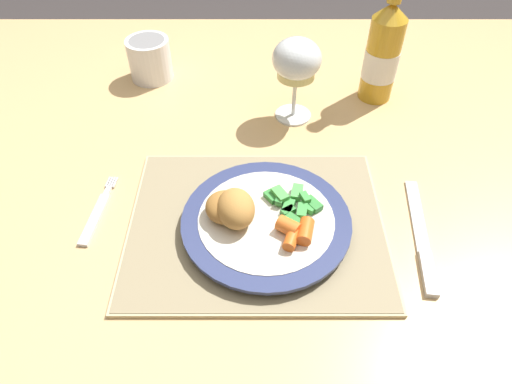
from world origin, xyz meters
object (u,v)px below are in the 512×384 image
object	(u,v)px
dinner_plate	(266,222)
table_knife	(422,243)
bottle	(382,53)
drinking_cup	(149,58)
dining_table	(273,168)
fork	(96,214)
wine_glass	(296,63)

from	to	relation	value
dinner_plate	table_knife	distance (m)	0.22
bottle	drinking_cup	world-z (taller)	bottle
dining_table	table_knife	bearing A→B (deg)	-51.88
table_knife	drinking_cup	xyz separation A→B (m)	(-0.45, 0.44, 0.04)
dining_table	dinner_plate	size ratio (longest dim) A/B	5.85
drinking_cup	bottle	bearing A→B (deg)	-8.94
bottle	dining_table	bearing A→B (deg)	-149.39
dinner_plate	drinking_cup	bearing A→B (deg)	118.97
dining_table	bottle	world-z (taller)	bottle
table_knife	dinner_plate	bearing A→B (deg)	173.06
dinner_plate	bottle	world-z (taller)	bottle
table_knife	dining_table	bearing A→B (deg)	128.12
dinner_plate	fork	xyz separation A→B (m)	(-0.25, 0.03, -0.01)
fork	dinner_plate	bearing A→B (deg)	-6.49
fork	bottle	size ratio (longest dim) A/B	0.56
dining_table	dinner_plate	world-z (taller)	dinner_plate
fork	wine_glass	xyz separation A→B (m)	(0.30, 0.25, 0.11)
wine_glass	drinking_cup	bearing A→B (deg)	154.42
wine_glass	bottle	bearing A→B (deg)	21.91
wine_glass	bottle	size ratio (longest dim) A/B	0.61
wine_glass	table_knife	bearing A→B (deg)	-61.67
dining_table	dinner_plate	xyz separation A→B (m)	(-0.02, -0.23, 0.10)
table_knife	drinking_cup	distance (m)	0.63
dining_table	table_knife	size ratio (longest dim) A/B	6.64
fork	drinking_cup	size ratio (longest dim) A/B	1.62
fork	bottle	distance (m)	0.57
dinner_plate	wine_glass	xyz separation A→B (m)	(0.05, 0.28, 0.09)
table_knife	wine_glass	distance (m)	0.36
dining_table	fork	distance (m)	0.35
dinner_plate	bottle	bearing A→B (deg)	57.61
bottle	dinner_plate	bearing A→B (deg)	-122.39
dining_table	fork	world-z (taller)	fork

